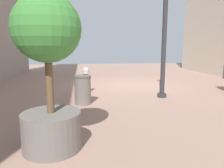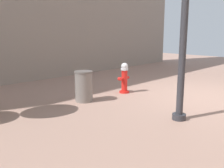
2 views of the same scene
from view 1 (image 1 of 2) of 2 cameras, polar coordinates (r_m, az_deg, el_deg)
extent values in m
plane|color=#9E7A6B|center=(8.77, 4.72, -0.39)|extent=(23.40, 23.40, 0.00)
cylinder|color=red|center=(7.39, -6.92, -2.19)|extent=(0.30, 0.30, 0.05)
cylinder|color=red|center=(7.32, -6.98, 0.38)|extent=(0.17, 0.17, 0.62)
cylinder|color=silver|center=(7.28, -7.03, 3.03)|extent=(0.22, 0.22, 0.06)
sphere|color=silver|center=(7.27, -7.05, 3.69)|extent=(0.20, 0.20, 0.20)
cylinder|color=red|center=(7.18, -6.88, 0.80)|extent=(0.09, 0.14, 0.08)
cylinder|color=red|center=(7.44, -7.10, 1.11)|extent=(0.09, 0.14, 0.08)
cylinder|color=red|center=(7.31, -8.13, 0.60)|extent=(0.15, 0.11, 0.10)
cylinder|color=slate|center=(3.48, -15.79, -11.92)|extent=(0.90, 0.90, 0.58)
cylinder|color=brown|center=(3.28, -16.41, 0.60)|extent=(0.11, 0.11, 0.95)
sphere|color=#3D8438|center=(3.25, -17.09, 14.10)|extent=(0.98, 0.98, 0.98)
cylinder|color=#2D2D33|center=(6.91, 13.21, -2.93)|extent=(0.28, 0.28, 0.12)
cylinder|color=#2D2D33|center=(6.75, 13.84, 12.67)|extent=(0.14, 0.14, 3.60)
cylinder|color=slate|center=(5.91, -7.86, -1.77)|extent=(0.45, 0.45, 0.75)
cylinder|color=#5B5551|center=(5.84, -7.95, 2.03)|extent=(0.47, 0.47, 0.04)
camera|label=2|loc=(5.28, 63.20, 6.90)|focal=40.76mm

